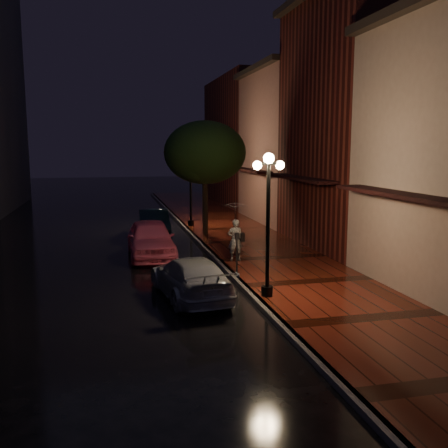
{
  "coord_description": "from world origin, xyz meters",
  "views": [
    {
      "loc": [
        -4.28,
        -18.97,
        4.64
      ],
      "look_at": [
        0.5,
        1.33,
        1.4
      ],
      "focal_mm": 40.0,
      "sensor_mm": 36.0,
      "label": 1
    }
  ],
  "objects": [
    {
      "name": "storefront_extra",
      "position": [
        7.0,
        20.0,
        5.0
      ],
      "size": [
        5.0,
        12.0,
        10.0
      ],
      "primitive_type": "cube",
      "color": "#511914",
      "rests_on": "ground"
    },
    {
      "name": "parking_meter",
      "position": [
        0.15,
        -2.15,
        1.04
      ],
      "size": [
        0.15,
        0.12,
        1.48
      ],
      "rotation": [
        0.0,
        0.0,
        0.14
      ],
      "color": "black",
      "rests_on": "sidewalk"
    },
    {
      "name": "pink_car",
      "position": [
        -2.55,
        1.92,
        0.79
      ],
      "size": [
        1.89,
        4.66,
        1.58
      ],
      "primitive_type": "imported",
      "rotation": [
        0.0,
        0.0,
        -0.0
      ],
      "color": "#F26386",
      "rests_on": "ground"
    },
    {
      "name": "ground",
      "position": [
        0.0,
        0.0,
        0.0
      ],
      "size": [
        120.0,
        120.0,
        0.0
      ],
      "primitive_type": "plane",
      "color": "black",
      "rests_on": "ground"
    },
    {
      "name": "curb",
      "position": [
        0.0,
        0.0,
        0.07
      ],
      "size": [
        0.25,
        60.0,
        0.15
      ],
      "primitive_type": "cube",
      "color": "#595451",
      "rests_on": "ground"
    },
    {
      "name": "silver_car",
      "position": [
        -1.86,
        -4.16,
        0.64
      ],
      "size": [
        2.32,
        4.57,
        1.27
      ],
      "primitive_type": "imported",
      "rotation": [
        0.0,
        0.0,
        3.27
      ],
      "color": "#A3A3AA",
      "rests_on": "ground"
    },
    {
      "name": "streetlamp_near",
      "position": [
        0.35,
        -5.0,
        2.6
      ],
      "size": [
        0.96,
        0.36,
        4.31
      ],
      "color": "black",
      "rests_on": "sidewalk"
    },
    {
      "name": "sidewalk",
      "position": [
        2.25,
        0.0,
        0.07
      ],
      "size": [
        4.5,
        60.0,
        0.15
      ],
      "primitive_type": "cube",
      "color": "#46170C",
      "rests_on": "ground"
    },
    {
      "name": "woman_with_umbrella",
      "position": [
        0.6,
        -0.16,
        1.7
      ],
      "size": [
        0.97,
        0.99,
        2.34
      ],
      "rotation": [
        0.0,
        0.0,
        3.12
      ],
      "color": "white",
      "rests_on": "sidewalk"
    },
    {
      "name": "storefront_mid",
      "position": [
        7.0,
        2.0,
        5.5
      ],
      "size": [
        5.0,
        8.0,
        11.0
      ],
      "primitive_type": "cube",
      "color": "#511914",
      "rests_on": "ground"
    },
    {
      "name": "streetlamp_far",
      "position": [
        0.35,
        9.0,
        2.6
      ],
      "size": [
        0.96,
        0.36,
        4.31
      ],
      "color": "black",
      "rests_on": "sidewalk"
    },
    {
      "name": "storefront_far",
      "position": [
        7.0,
        10.0,
        4.5
      ],
      "size": [
        5.0,
        8.0,
        9.0
      ],
      "primitive_type": "cube",
      "color": "#8C5951",
      "rests_on": "ground"
    },
    {
      "name": "street_tree",
      "position": [
        0.61,
        5.99,
        4.24
      ],
      "size": [
        4.16,
        4.16,
        5.8
      ],
      "color": "black",
      "rests_on": "sidewalk"
    },
    {
      "name": "navy_car",
      "position": [
        -1.98,
        6.68,
        0.7
      ],
      "size": [
        1.65,
        4.32,
        1.41
      ],
      "primitive_type": "imported",
      "rotation": [
        0.0,
        0.0,
        -0.04
      ],
      "color": "black",
      "rests_on": "ground"
    }
  ]
}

